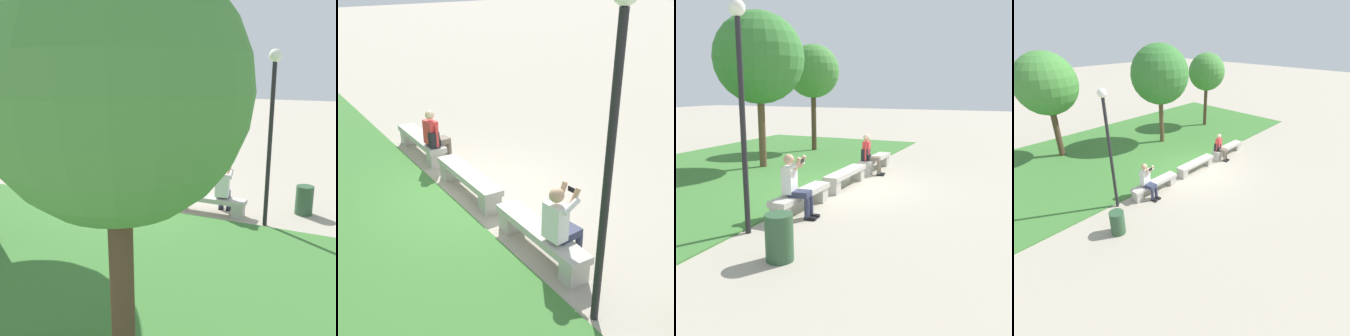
# 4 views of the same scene
# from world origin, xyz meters

# --- Properties ---
(ground_plane) EXTENTS (80.00, 80.00, 0.00)m
(ground_plane) POSITION_xyz_m (0.00, 0.00, 0.00)
(ground_plane) COLOR #A89E8C
(bench_main) EXTENTS (2.01, 0.40, 0.45)m
(bench_main) POSITION_xyz_m (-2.39, 0.00, 0.30)
(bench_main) COLOR #B7B2A8
(bench_main) RESTS_ON ground
(bench_near) EXTENTS (2.01, 0.40, 0.45)m
(bench_near) POSITION_xyz_m (0.00, 0.00, 0.30)
(bench_near) COLOR #B7B2A8
(bench_near) RESTS_ON ground
(bench_mid) EXTENTS (2.01, 0.40, 0.45)m
(bench_mid) POSITION_xyz_m (2.39, 0.00, 0.30)
(bench_mid) COLOR #B7B2A8
(bench_mid) RESTS_ON ground
(person_photographer) EXTENTS (0.50, 0.75, 1.32)m
(person_photographer) POSITION_xyz_m (-2.78, -0.08, 0.74)
(person_photographer) COLOR black
(person_photographer) RESTS_ON ground
(person_distant) EXTENTS (0.47, 0.71, 1.26)m
(person_distant) POSITION_xyz_m (1.69, -0.07, 0.67)
(person_distant) COLOR black
(person_distant) RESTS_ON ground
(backpack) EXTENTS (0.28, 0.24, 0.43)m
(backpack) POSITION_xyz_m (1.59, 0.02, 0.63)
(backpack) COLOR black
(backpack) RESTS_ON bench_mid
(lamp_post) EXTENTS (0.28, 0.28, 4.08)m
(lamp_post) POSITION_xyz_m (-3.94, 0.24, 2.65)
(lamp_post) COLOR black
(lamp_post) RESTS_ON ground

